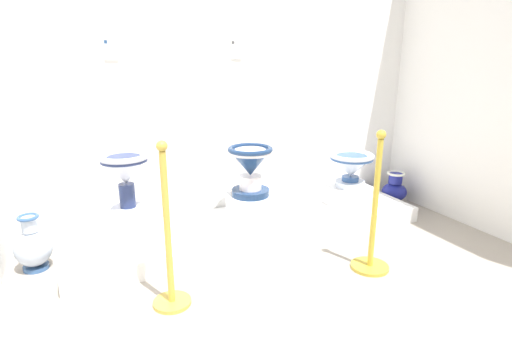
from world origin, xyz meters
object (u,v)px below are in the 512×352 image
plinth_block_pale_glazed (130,227)px  info_placard_first (111,49)px  info_placard_second (236,48)px  antique_toilet_pale_glazed (125,172)px  plinth_block_squat_floral (349,195)px  stanchion_post_near_left (169,255)px  plinth_block_slender_white (251,207)px  stanchion_post_near_right (373,231)px  antique_toilet_squat_floral (351,165)px  decorative_vase_corner (33,247)px  antique_toilet_slender_white (250,165)px  decorative_vase_companion (394,190)px

plinth_block_pale_glazed → info_placard_first: bearing=86.3°
info_placard_second → info_placard_first: bearing=180.0°
plinth_block_pale_glazed → info_placard_first: info_placard_first is taller
antique_toilet_pale_glazed → plinth_block_squat_floral: 2.00m
plinth_block_pale_glazed → stanchion_post_near_left: 0.72m
plinth_block_pale_glazed → plinth_block_slender_white: size_ratio=1.00×
stanchion_post_near_right → plinth_block_pale_glazed: bearing=150.4°
plinth_block_pale_glazed → info_placard_first: 1.32m
antique_toilet_squat_floral → stanchion_post_near_right: (-0.44, -0.83, -0.22)m
plinth_block_slender_white → decorative_vase_corner: bearing=176.8°
antique_toilet_squat_floral → stanchion_post_near_left: stanchion_post_near_left is taller
antique_toilet_pale_glazed → antique_toilet_squat_floral: size_ratio=1.11×
plinth_block_pale_glazed → stanchion_post_near_left: stanchion_post_near_left is taller
stanchion_post_near_right → antique_toilet_slender_white: bearing=120.5°
antique_toilet_pale_glazed → plinth_block_squat_floral: bearing=-0.7°
antique_toilet_slender_white → decorative_vase_corner: (-1.63, 0.09, -0.43)m
info_placard_second → stanchion_post_near_right: info_placard_second is taller
info_placard_first → decorative_vase_corner: info_placard_first is taller
antique_toilet_pale_glazed → antique_toilet_slender_white: (0.98, 0.04, -0.07)m
info_placard_first → decorative_vase_corner: size_ratio=0.39×
info_placard_first → antique_toilet_squat_floral: bearing=-12.5°
plinth_block_slender_white → info_placard_first: bearing=159.2°
info_placard_first → decorative_vase_corner: bearing=-158.0°
plinth_block_slender_white → antique_toilet_squat_floral: size_ratio=0.84×
plinth_block_slender_white → antique_toilet_squat_floral: antique_toilet_squat_floral is taller
stanchion_post_near_left → stanchion_post_near_right: stanchion_post_near_left is taller
antique_toilet_squat_floral → info_placard_first: (-1.92, 0.43, 1.00)m
decorative_vase_companion → stanchion_post_near_left: stanchion_post_near_left is taller
plinth_block_squat_floral → stanchion_post_near_left: bearing=-159.6°
antique_toilet_pale_glazed → antique_toilet_squat_floral: bearing=-0.7°
antique_toilet_pale_glazed → plinth_block_slender_white: bearing=2.2°
antique_toilet_slender_white → decorative_vase_companion: (1.63, 0.06, -0.46)m
antique_toilet_slender_white → info_placard_first: size_ratio=2.58×
antique_toilet_slender_white → decorative_vase_companion: 1.70m
antique_toilet_slender_white → stanchion_post_near_right: (0.53, -0.90, -0.32)m
antique_toilet_slender_white → antique_toilet_pale_glazed: bearing=-177.8°
antique_toilet_pale_glazed → stanchion_post_near_left: (0.12, -0.70, -0.34)m
plinth_block_pale_glazed → stanchion_post_near_right: 1.74m
decorative_vase_corner → stanchion_post_near_right: (2.16, -0.99, 0.12)m
plinth_block_slender_white → stanchion_post_near_left: size_ratio=0.33×
info_placard_first → info_placard_second: size_ratio=1.00×
plinth_block_slender_white → info_placard_first: info_placard_first is taller
antique_toilet_slender_white → decorative_vase_corner: size_ratio=1.01×
stanchion_post_near_left → stanchion_post_near_right: 1.39m
stanchion_post_near_right → plinth_block_squat_floral: bearing=62.4°
plinth_block_squat_floral → antique_toilet_squat_floral: bearing=0.0°
antique_toilet_slender_white → antique_toilet_squat_floral: bearing=-3.7°
decorative_vase_corner → stanchion_post_near_right: 2.38m
plinth_block_pale_glazed → antique_toilet_slender_white: 1.04m
stanchion_post_near_left → info_placard_second: bearing=51.0°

